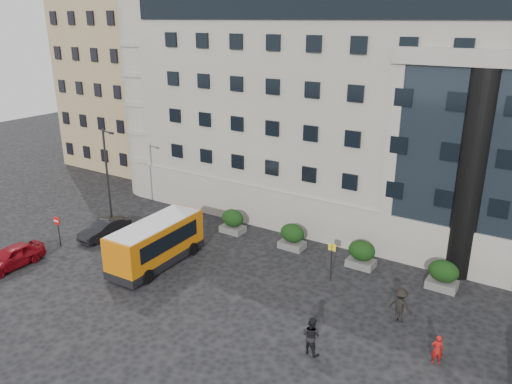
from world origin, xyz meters
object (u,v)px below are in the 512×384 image
(hedge_b, at_px, (292,236))
(parked_car_b, at_px, (105,229))
(hedge_c, at_px, (361,254))
(no_entry_sign, at_px, (57,225))
(parked_car_a, at_px, (11,257))
(pedestrian_a, at_px, (437,350))
(hedge_d, at_px, (443,275))
(pedestrian_b, at_px, (311,336))
(bus_stop_sign, at_px, (332,256))
(red_truck, at_px, (174,163))
(parked_car_c, at_px, (192,192))
(minibus, at_px, (156,241))
(street_lamp, at_px, (108,177))
(pedestrian_c, at_px, (400,305))
(hedge_a, at_px, (233,221))
(parked_car_d, at_px, (172,172))

(hedge_b, height_order, parked_car_b, hedge_b)
(hedge_c, relative_size, no_entry_sign, 0.79)
(parked_car_a, distance_m, pedestrian_a, 26.56)
(hedge_b, bearing_deg, pedestrian_a, -31.83)
(hedge_d, height_order, parked_car_a, hedge_d)
(parked_car_a, distance_m, pedestrian_b, 20.85)
(parked_car_a, bearing_deg, pedestrian_b, 6.03)
(bus_stop_sign, xyz_separation_m, parked_car_a, (-18.46, -9.75, -0.99))
(bus_stop_sign, height_order, red_truck, red_truck)
(red_truck, bearing_deg, parked_car_c, -43.35)
(minibus, bearing_deg, parked_car_b, 168.28)
(no_entry_sign, distance_m, red_truck, 18.08)
(parked_car_a, height_order, parked_car_b, parked_car_a)
(hedge_c, xyz_separation_m, parked_car_c, (-17.90, 4.20, -0.28))
(hedge_c, xyz_separation_m, street_lamp, (-18.34, -4.80, 3.44))
(hedge_b, relative_size, parked_car_a, 0.43)
(red_truck, xyz_separation_m, pedestrian_a, (30.64, -16.05, -0.59))
(hedge_d, xyz_separation_m, street_lamp, (-23.54, -4.80, 3.44))
(parked_car_b, bearing_deg, bus_stop_sign, 13.53)
(street_lamp, xyz_separation_m, red_truck, (-5.61, 13.46, -3.00))
(minibus, bearing_deg, parked_car_a, -146.67)
(hedge_b, distance_m, bus_stop_sign, 5.19)
(no_entry_sign, height_order, pedestrian_c, no_entry_sign)
(parked_car_a, bearing_deg, no_entry_sign, 89.33)
(pedestrian_c, bearing_deg, parked_car_c, -14.07)
(bus_stop_sign, distance_m, minibus, 11.51)
(minibus, bearing_deg, street_lamp, 159.59)
(pedestrian_a, distance_m, pedestrian_b, 5.94)
(hedge_a, distance_m, hedge_b, 5.20)
(parked_car_d, height_order, pedestrian_b, pedestrian_b)
(hedge_b, height_order, no_entry_sign, no_entry_sign)
(hedge_c, xyz_separation_m, pedestrian_c, (4.11, -4.83, 0.04))
(bus_stop_sign, height_order, parked_car_c, bus_stop_sign)
(street_lamp, bearing_deg, red_truck, 112.61)
(no_entry_sign, bearing_deg, parked_car_b, 62.46)
(hedge_b, bearing_deg, parked_car_a, -138.45)
(red_truck, xyz_separation_m, parked_car_a, (4.58, -21.21, -0.63))
(hedge_c, distance_m, pedestrian_a, 9.97)
(parked_car_d, bearing_deg, hedge_c, -13.68)
(hedge_b, bearing_deg, no_entry_sign, -148.10)
(red_truck, xyz_separation_m, parked_car_d, (0.54, -1.05, -0.61))
(parked_car_d, bearing_deg, red_truck, 121.86)
(hedge_b, xyz_separation_m, hedge_c, (5.20, 0.00, 0.00))
(street_lamp, bearing_deg, pedestrian_a, -5.90)
(parked_car_b, bearing_deg, parked_car_d, 115.04)
(minibus, height_order, parked_car_a, minibus)
(no_entry_sign, relative_size, parked_car_c, 0.52)
(hedge_a, height_order, parked_car_a, hedge_a)
(pedestrian_a, bearing_deg, red_truck, -48.59)
(street_lamp, distance_m, bus_stop_sign, 17.75)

